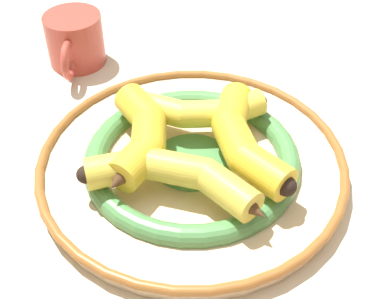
# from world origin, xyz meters

# --- Properties ---
(ground_plane) EXTENTS (2.80, 2.80, 0.00)m
(ground_plane) POSITION_xyz_m (0.00, 0.00, 0.00)
(ground_plane) COLOR beige
(decorative_bowl) EXTENTS (0.36, 0.36, 0.03)m
(decorative_bowl) POSITION_xyz_m (0.01, -0.03, 0.02)
(decorative_bowl) COLOR beige
(decorative_bowl) RESTS_ON ground_plane
(banana_a) EXTENTS (0.17, 0.07, 0.04)m
(banana_a) POSITION_xyz_m (0.01, 0.03, 0.05)
(banana_a) COLOR gold
(banana_a) RESTS_ON decorative_bowl
(banana_b) EXTENTS (0.07, 0.17, 0.03)m
(banana_b) POSITION_xyz_m (0.06, -0.03, 0.05)
(banana_b) COLOR yellow
(banana_b) RESTS_ON decorative_bowl
(banana_c) EXTENTS (0.19, 0.10, 0.04)m
(banana_c) POSITION_xyz_m (0.01, -0.08, 0.05)
(banana_c) COLOR gold
(banana_c) RESTS_ON decorative_bowl
(banana_d) EXTENTS (0.09, 0.21, 0.04)m
(banana_d) POSITION_xyz_m (-0.05, -0.01, 0.05)
(banana_d) COLOR gold
(banana_d) RESTS_ON decorative_bowl
(coffee_mug) EXTENTS (0.13, 0.08, 0.08)m
(coffee_mug) POSITION_xyz_m (0.23, 0.17, 0.04)
(coffee_mug) COLOR #B24238
(coffee_mug) RESTS_ON ground_plane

